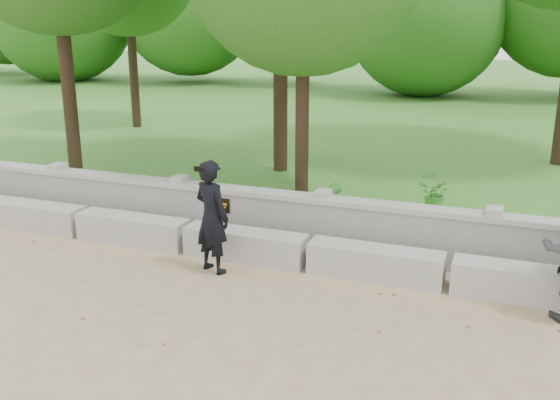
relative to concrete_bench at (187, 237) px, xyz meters
The scene contains 9 objects.
ground 1.91m from the concrete_bench, 90.00° to the right, with size 80.00×80.00×0.00m, color tan.
lawn 12.10m from the concrete_bench, 90.00° to the left, with size 40.00×22.00×0.25m, color #297125.
concrete_bench is the anchor object (origin of this frame).
parapet_wall 0.74m from the concrete_bench, 89.99° to the left, with size 12.50×0.35×0.90m.
man_main 1.12m from the concrete_bench, 37.72° to the right, with size 0.70×0.66×1.65m.
shrub_a 5.22m from the concrete_bench, 147.63° to the left, with size 0.30×0.20×0.57m, color #419131.
shrub_b 2.43m from the concrete_bench, 35.69° to the left, with size 0.38×0.30×0.68m, color #419131.
shrub_c 4.39m from the concrete_bench, 38.91° to the left, with size 0.55×0.48×0.61m, color #419131.
shrub_d 2.54m from the concrete_bench, 109.20° to the left, with size 0.31×0.27×0.55m, color #419131.
Camera 1 is at (4.65, -6.19, 3.57)m, focal length 40.00 mm.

